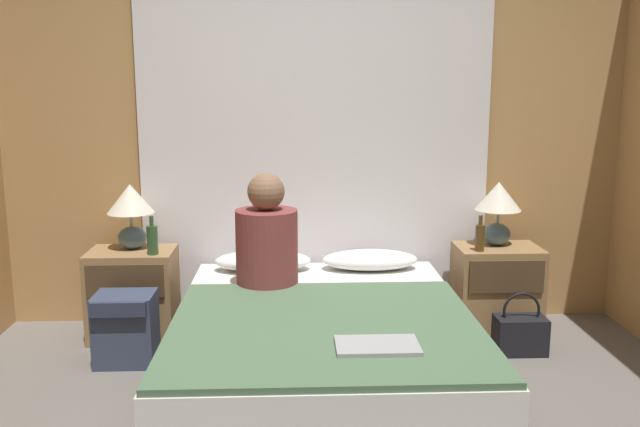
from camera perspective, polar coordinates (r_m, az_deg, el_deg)
wall_back at (r=4.37m, az=-0.44°, el=7.01°), size 4.08×0.06×2.50m
curtain_panel at (r=4.32m, az=-0.41°, el=5.88°), size 2.42×0.02×2.34m
bed at (r=3.54m, az=0.20°, el=-11.38°), size 1.51×1.94×0.41m
nightstand_left at (r=4.34m, az=-15.45°, el=-6.52°), size 0.51×0.38×0.55m
nightstand_right at (r=4.42m, az=14.64°, el=-6.18°), size 0.51×0.38×0.55m
lamp_left at (r=4.27m, az=-15.65°, el=0.50°), size 0.28×0.28×0.40m
lamp_right at (r=4.34m, az=14.76°, el=0.72°), size 0.28×0.28×0.40m
pillow_left at (r=4.21m, az=-4.83°, el=-4.00°), size 0.59×0.29×0.12m
pillow_right at (r=4.23m, az=4.24°, el=-3.90°), size 0.59×0.29×0.12m
blanket_on_bed at (r=3.21m, az=0.43°, el=-9.54°), size 1.45×1.34×0.03m
person_left_in_bed at (r=3.81m, az=-4.51°, el=-2.30°), size 0.35×0.35×0.65m
beer_bottle_on_left_stand at (r=4.12m, az=-13.93°, el=-2.12°), size 0.06×0.06×0.23m
beer_bottle_on_right_stand at (r=4.19m, az=13.32°, el=-1.93°), size 0.06×0.06×0.22m
laptop_on_bed at (r=2.94m, az=4.84°, el=-11.02°), size 0.36×0.22×0.02m
backpack_on_floor at (r=3.97m, az=-16.07°, el=-8.96°), size 0.33×0.29×0.40m
handbag_on_floor at (r=4.16m, az=16.50°, el=-9.66°), size 0.29×0.17×0.37m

